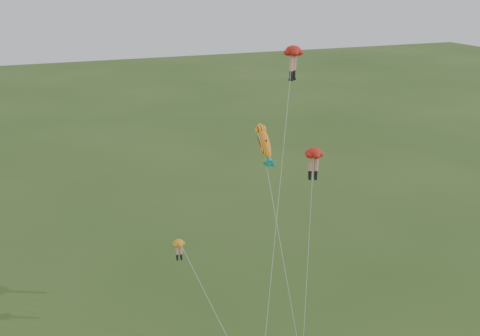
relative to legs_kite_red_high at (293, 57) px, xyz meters
name	(u,v)px	position (x,y,z in m)	size (l,w,h in m)	color
legs_kite_red_high	(293,57)	(0.00, 0.00, 0.00)	(8.12, 11.76, 20.64)	red
legs_kite_red_mid	(314,158)	(-0.38, -4.74, -6.86)	(4.16, 6.37, 13.66)	red
legs_kite_yellow	(182,250)	(-10.66, -4.08, -13.01)	(3.11, 9.85, 7.46)	orange
fish_kite	(264,143)	(-3.98, -3.66, -5.59)	(0.95, 9.34, 15.70)	yellow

